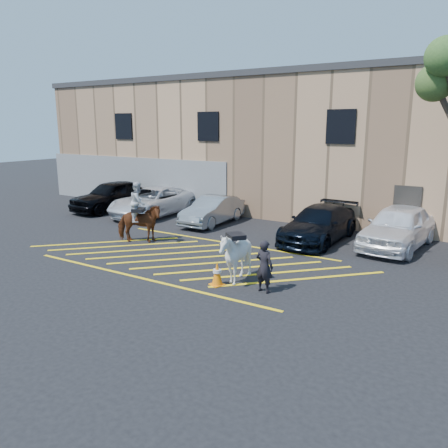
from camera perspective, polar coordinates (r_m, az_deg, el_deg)
The scene contains 12 objects.
ground at distance 15.99m, azimuth -3.84°, elevation -4.21°, with size 90.00×90.00×0.00m, color black.
car_black_suv at distance 25.21m, azimuth -14.38°, elevation 3.64°, with size 1.97×4.89×1.67m, color black.
car_white_pickup at distance 23.30m, azimuth -9.19°, elevation 2.91°, with size 2.44×5.30×1.47m, color white.
car_silver_sedan at distance 21.00m, azimuth -1.48°, elevation 1.80°, with size 1.41×4.04×1.33m, color gray.
car_blue_suv at distance 18.31m, azimuth 12.30°, elevation 0.01°, with size 1.99×4.89×1.42m, color black.
car_white_suv at distance 18.18m, azimuth 21.78°, elevation -0.32°, with size 1.96×4.87×1.66m, color white.
handler at distance 12.46m, azimuth 5.29°, elevation -5.53°, with size 0.56×0.37×1.53m, color black.
warehouse at distance 26.02m, azimuth 11.72°, elevation 10.29°, with size 32.42×10.20×7.30m.
hatching_zone at distance 15.76m, azimuth -4.48°, elevation -4.46°, with size 12.60×5.12×0.01m.
mounted_bay at distance 17.91m, azimuth -11.06°, elevation 0.74°, with size 2.06×1.62×2.48m.
saddled_white at distance 13.15m, azimuth 1.54°, elevation -4.23°, with size 1.94×1.97×1.62m.
traffic_cone at distance 13.04m, azimuth -0.90°, elevation -6.48°, with size 0.49×0.49×0.73m.
Camera 1 is at (8.90, -12.44, 4.67)m, focal length 35.00 mm.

